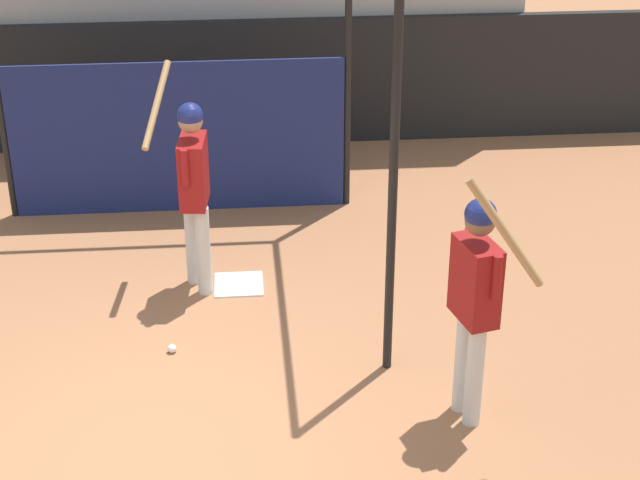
% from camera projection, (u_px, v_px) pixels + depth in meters
% --- Properties ---
extents(ground_plane, '(60.00, 60.00, 0.00)m').
position_uv_depth(ground_plane, '(154.00, 441.00, 7.73)').
color(ground_plane, '#9E6642').
extents(outfield_wall, '(24.00, 0.12, 1.49)m').
position_uv_depth(outfield_wall, '(174.00, 85.00, 12.35)').
color(outfield_wall, black).
rests_on(outfield_wall, ground).
extents(batting_cage, '(3.50, 3.13, 3.07)m').
position_uv_depth(batting_cage, '(173.00, 109.00, 10.11)').
color(batting_cage, black).
rests_on(batting_cage, ground).
extents(home_plate, '(0.44, 0.44, 0.02)m').
position_uv_depth(home_plate, '(239.00, 284.00, 9.74)').
color(home_plate, white).
rests_on(home_plate, ground).
extents(player_batter, '(0.55, 0.94, 1.94)m').
position_uv_depth(player_batter, '(193.00, 179.00, 9.23)').
color(player_batter, silver).
rests_on(player_batter, ground).
extents(player_waiting, '(0.57, 0.69, 2.10)m').
position_uv_depth(player_waiting, '(476.00, 291.00, 7.50)').
color(player_waiting, silver).
rests_on(player_waiting, ground).
extents(baseball, '(0.07, 0.07, 0.07)m').
position_uv_depth(baseball, '(172.00, 348.00, 8.75)').
color(baseball, white).
rests_on(baseball, ground).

